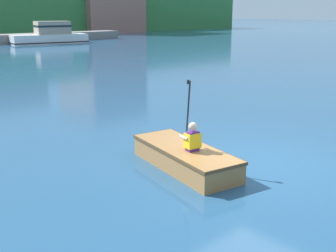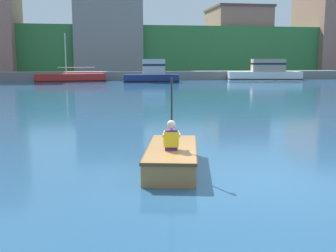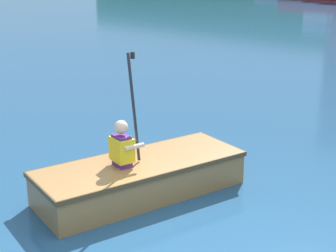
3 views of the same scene
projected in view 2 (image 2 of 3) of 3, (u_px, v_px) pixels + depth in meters
ground_plane at (252, 178)px, 7.88m from camera, size 300.00×300.00×0.00m
shoreline_ridge at (119, 52)px, 63.08m from camera, size 120.00×20.00×6.47m
waterfront_office_block_center at (108, 33)px, 55.05m from camera, size 8.94×6.88×11.21m
waterfront_apartment_right at (237, 41)px, 61.14m from camera, size 7.85×9.27×9.49m
marina_dock at (127, 76)px, 44.31m from camera, size 47.90×2.40×0.90m
moored_boat_dock_west_end at (265, 72)px, 43.41m from camera, size 7.71×3.77×2.19m
moored_boat_dock_west_inner at (70, 78)px, 40.71m from camera, size 6.92×3.51×4.64m
moored_boat_dock_center_near at (152, 74)px, 39.88m from camera, size 5.32×1.98×2.18m
rowboat_foreground at (172, 156)px, 8.52m from camera, size 1.54×2.85×0.45m
person_paddler at (171, 136)px, 8.16m from camera, size 0.40×0.39×1.39m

